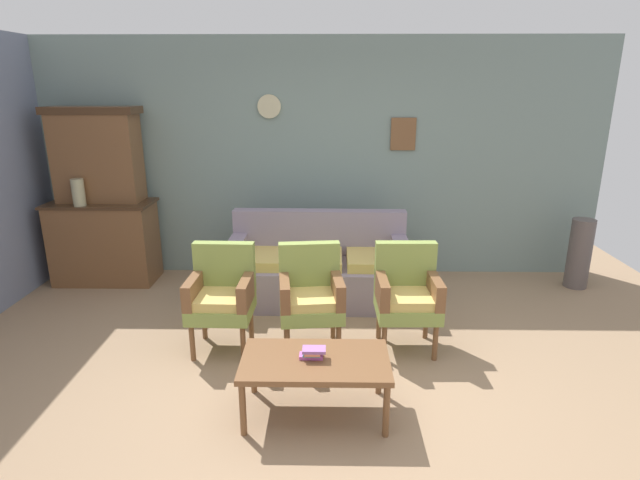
{
  "coord_description": "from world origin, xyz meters",
  "views": [
    {
      "loc": [
        0.06,
        -3.23,
        2.19
      ],
      "look_at": [
        -0.01,
        1.12,
        0.85
      ],
      "focal_mm": 28.53,
      "sensor_mm": 36.0,
      "label": 1
    }
  ],
  "objects_px": {
    "coffee_table": "(315,365)",
    "book_stack_on_table": "(312,353)",
    "floral_couch": "(318,270)",
    "armchair_near_cabinet": "(311,293)",
    "side_cabinet": "(105,242)",
    "armchair_row_middle": "(407,293)",
    "vase_on_cabinet": "(78,192)",
    "floor_vase_by_wall": "(579,254)",
    "armchair_by_doorway": "(222,293)"
  },
  "relations": [
    {
      "from": "coffee_table",
      "to": "book_stack_on_table",
      "type": "height_order",
      "value": "book_stack_on_table"
    },
    {
      "from": "floral_couch",
      "to": "coffee_table",
      "type": "height_order",
      "value": "floral_couch"
    },
    {
      "from": "floral_couch",
      "to": "armchair_near_cabinet",
      "type": "bearing_deg",
      "value": -92.51
    },
    {
      "from": "side_cabinet",
      "to": "coffee_table",
      "type": "bearing_deg",
      "value": -44.92
    },
    {
      "from": "armchair_row_middle",
      "to": "vase_on_cabinet",
      "type": "bearing_deg",
      "value": 158.45
    },
    {
      "from": "armchair_row_middle",
      "to": "coffee_table",
      "type": "distance_m",
      "value": 1.22
    },
    {
      "from": "side_cabinet",
      "to": "book_stack_on_table",
      "type": "xyz_separation_m",
      "value": [
        2.44,
        -2.45,
        -0.01
      ]
    },
    {
      "from": "armchair_row_middle",
      "to": "floor_vase_by_wall",
      "type": "bearing_deg",
      "value": 33.38
    },
    {
      "from": "floral_couch",
      "to": "floor_vase_by_wall",
      "type": "height_order",
      "value": "floral_couch"
    },
    {
      "from": "armchair_near_cabinet",
      "to": "coffee_table",
      "type": "xyz_separation_m",
      "value": [
        0.06,
        -0.93,
        -0.12
      ]
    },
    {
      "from": "floor_vase_by_wall",
      "to": "book_stack_on_table",
      "type": "bearing_deg",
      "value": -140.96
    },
    {
      "from": "armchair_by_doorway",
      "to": "coffee_table",
      "type": "distance_m",
      "value": 1.23
    },
    {
      "from": "armchair_near_cabinet",
      "to": "armchair_row_middle",
      "type": "bearing_deg",
      "value": 2.1
    },
    {
      "from": "armchair_row_middle",
      "to": "book_stack_on_table",
      "type": "bearing_deg",
      "value": -129.13
    },
    {
      "from": "coffee_table",
      "to": "floral_couch",
      "type": "bearing_deg",
      "value": 90.48
    },
    {
      "from": "armchair_row_middle",
      "to": "coffee_table",
      "type": "bearing_deg",
      "value": -128.16
    },
    {
      "from": "floor_vase_by_wall",
      "to": "vase_on_cabinet",
      "type": "bearing_deg",
      "value": -179.23
    },
    {
      "from": "side_cabinet",
      "to": "vase_on_cabinet",
      "type": "xyz_separation_m",
      "value": [
        -0.14,
        -0.17,
        0.61
      ]
    },
    {
      "from": "side_cabinet",
      "to": "coffee_table",
      "type": "xyz_separation_m",
      "value": [
        2.46,
        -2.45,
        -0.09
      ]
    },
    {
      "from": "floral_couch",
      "to": "armchair_row_middle",
      "type": "relative_size",
      "value": 2.07
    },
    {
      "from": "vase_on_cabinet",
      "to": "coffee_table",
      "type": "bearing_deg",
      "value": -41.27
    },
    {
      "from": "side_cabinet",
      "to": "armchair_near_cabinet",
      "type": "height_order",
      "value": "side_cabinet"
    },
    {
      "from": "armchair_row_middle",
      "to": "book_stack_on_table",
      "type": "distance_m",
      "value": 1.22
    },
    {
      "from": "floral_couch",
      "to": "armchair_by_doorway",
      "type": "xyz_separation_m",
      "value": [
        -0.8,
        -1.05,
        0.17
      ]
    },
    {
      "from": "book_stack_on_table",
      "to": "side_cabinet",
      "type": "bearing_deg",
      "value": 134.95
    },
    {
      "from": "armchair_row_middle",
      "to": "armchair_near_cabinet",
      "type": "bearing_deg",
      "value": -177.9
    },
    {
      "from": "side_cabinet",
      "to": "book_stack_on_table",
      "type": "distance_m",
      "value": 3.46
    },
    {
      "from": "vase_on_cabinet",
      "to": "book_stack_on_table",
      "type": "height_order",
      "value": "vase_on_cabinet"
    },
    {
      "from": "armchair_by_doorway",
      "to": "floor_vase_by_wall",
      "type": "distance_m",
      "value": 3.95
    },
    {
      "from": "armchair_near_cabinet",
      "to": "armchair_row_middle",
      "type": "relative_size",
      "value": 1.0
    },
    {
      "from": "armchair_by_doorway",
      "to": "floor_vase_by_wall",
      "type": "xyz_separation_m",
      "value": [
        3.68,
        1.43,
        -0.11
      ]
    },
    {
      "from": "side_cabinet",
      "to": "floral_couch",
      "type": "relative_size",
      "value": 0.62
    },
    {
      "from": "armchair_row_middle",
      "to": "coffee_table",
      "type": "height_order",
      "value": "armchair_row_middle"
    },
    {
      "from": "side_cabinet",
      "to": "vase_on_cabinet",
      "type": "bearing_deg",
      "value": -128.37
    },
    {
      "from": "vase_on_cabinet",
      "to": "armchair_by_doorway",
      "type": "xyz_separation_m",
      "value": [
        1.79,
        -1.36,
        -0.58
      ]
    },
    {
      "from": "book_stack_on_table",
      "to": "floor_vase_by_wall",
      "type": "distance_m",
      "value": 3.72
    },
    {
      "from": "armchair_row_middle",
      "to": "floral_couch",
      "type": "bearing_deg",
      "value": 127.29
    },
    {
      "from": "vase_on_cabinet",
      "to": "floor_vase_by_wall",
      "type": "relative_size",
      "value": 0.37
    },
    {
      "from": "side_cabinet",
      "to": "coffee_table",
      "type": "distance_m",
      "value": 3.48
    },
    {
      "from": "floral_couch",
      "to": "side_cabinet",
      "type": "bearing_deg",
      "value": 168.73
    },
    {
      "from": "armchair_near_cabinet",
      "to": "armchair_row_middle",
      "type": "height_order",
      "value": "same"
    },
    {
      "from": "armchair_near_cabinet",
      "to": "book_stack_on_table",
      "type": "xyz_separation_m",
      "value": [
        0.04,
        -0.92,
        -0.04
      ]
    },
    {
      "from": "vase_on_cabinet",
      "to": "armchair_by_doorway",
      "type": "height_order",
      "value": "vase_on_cabinet"
    },
    {
      "from": "armchair_by_doorway",
      "to": "armchair_row_middle",
      "type": "xyz_separation_m",
      "value": [
        1.56,
        0.04,
        0.0
      ]
    },
    {
      "from": "armchair_by_doorway",
      "to": "book_stack_on_table",
      "type": "height_order",
      "value": "armchair_by_doorway"
    },
    {
      "from": "book_stack_on_table",
      "to": "floor_vase_by_wall",
      "type": "xyz_separation_m",
      "value": [
        2.89,
        2.35,
        -0.07
      ]
    },
    {
      "from": "floral_couch",
      "to": "armchair_by_doorway",
      "type": "relative_size",
      "value": 2.07
    },
    {
      "from": "floral_couch",
      "to": "armchair_by_doorway",
      "type": "height_order",
      "value": "same"
    },
    {
      "from": "floor_vase_by_wall",
      "to": "side_cabinet",
      "type": "bearing_deg",
      "value": 178.93
    },
    {
      "from": "side_cabinet",
      "to": "floor_vase_by_wall",
      "type": "xyz_separation_m",
      "value": [
        5.33,
        -0.1,
        -0.08
      ]
    }
  ]
}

